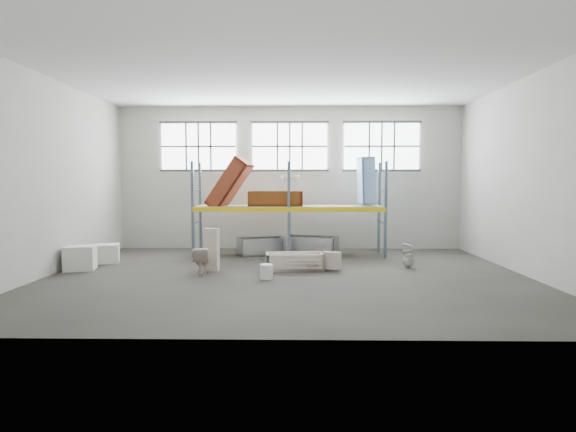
{
  "coord_description": "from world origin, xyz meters",
  "views": [
    {
      "loc": [
        0.25,
        -12.06,
        2.35
      ],
      "look_at": [
        0.0,
        1.5,
        1.4
      ],
      "focal_mm": 30.13,
      "sensor_mm": 36.0,
      "label": 1
    }
  ],
  "objects_px": {
    "rust_tub_flat": "(276,199)",
    "blue_tub_upright": "(366,181)",
    "bathtub_beige": "(295,261)",
    "toilet_white": "(408,255)",
    "steel_tub_left": "(262,246)",
    "cistern_tall": "(212,250)",
    "steel_tub_right": "(311,246)",
    "bucket": "(266,272)",
    "toilet_beige": "(201,261)",
    "carton_near": "(80,258)"
  },
  "relations": [
    {
      "from": "bathtub_beige",
      "to": "rust_tub_flat",
      "type": "relative_size",
      "value": 0.89
    },
    {
      "from": "cistern_tall",
      "to": "rust_tub_flat",
      "type": "bearing_deg",
      "value": 70.33
    },
    {
      "from": "bathtub_beige",
      "to": "carton_near",
      "type": "bearing_deg",
      "value": 175.87
    },
    {
      "from": "bucket",
      "to": "carton_near",
      "type": "bearing_deg",
      "value": 167.61
    },
    {
      "from": "blue_tub_upright",
      "to": "toilet_beige",
      "type": "bearing_deg",
      "value": -142.44
    },
    {
      "from": "bathtub_beige",
      "to": "toilet_white",
      "type": "distance_m",
      "value": 3.15
    },
    {
      "from": "cistern_tall",
      "to": "rust_tub_flat",
      "type": "relative_size",
      "value": 0.65
    },
    {
      "from": "toilet_beige",
      "to": "carton_near",
      "type": "height_order",
      "value": "toilet_beige"
    },
    {
      "from": "blue_tub_upright",
      "to": "carton_near",
      "type": "relative_size",
      "value": 2.0
    },
    {
      "from": "rust_tub_flat",
      "to": "carton_near",
      "type": "relative_size",
      "value": 2.27
    },
    {
      "from": "toilet_beige",
      "to": "rust_tub_flat",
      "type": "height_order",
      "value": "rust_tub_flat"
    },
    {
      "from": "steel_tub_right",
      "to": "rust_tub_flat",
      "type": "height_order",
      "value": "rust_tub_flat"
    },
    {
      "from": "steel_tub_left",
      "to": "blue_tub_upright",
      "type": "distance_m",
      "value": 3.98
    },
    {
      "from": "steel_tub_left",
      "to": "steel_tub_right",
      "type": "height_order",
      "value": "steel_tub_right"
    },
    {
      "from": "toilet_white",
      "to": "bathtub_beige",
      "type": "bearing_deg",
      "value": -68.28
    },
    {
      "from": "bucket",
      "to": "steel_tub_right",
      "type": "bearing_deg",
      "value": 72.81
    },
    {
      "from": "toilet_white",
      "to": "rust_tub_flat",
      "type": "xyz_separation_m",
      "value": [
        -3.74,
        2.25,
        1.48
      ]
    },
    {
      "from": "steel_tub_left",
      "to": "bucket",
      "type": "xyz_separation_m",
      "value": [
        0.39,
        -3.96,
        -0.1
      ]
    },
    {
      "from": "toilet_beige",
      "to": "bucket",
      "type": "distance_m",
      "value": 1.76
    },
    {
      "from": "rust_tub_flat",
      "to": "bucket",
      "type": "height_order",
      "value": "rust_tub_flat"
    },
    {
      "from": "toilet_beige",
      "to": "cistern_tall",
      "type": "relative_size",
      "value": 0.63
    },
    {
      "from": "blue_tub_upright",
      "to": "carton_near",
      "type": "distance_m",
      "value": 8.82
    },
    {
      "from": "cistern_tall",
      "to": "bathtub_beige",
      "type": "bearing_deg",
      "value": 14.65
    },
    {
      "from": "bathtub_beige",
      "to": "toilet_beige",
      "type": "distance_m",
      "value": 2.48
    },
    {
      "from": "toilet_beige",
      "to": "carton_near",
      "type": "bearing_deg",
      "value": -16.08
    },
    {
      "from": "steel_tub_left",
      "to": "rust_tub_flat",
      "type": "relative_size",
      "value": 0.88
    },
    {
      "from": "rust_tub_flat",
      "to": "blue_tub_upright",
      "type": "bearing_deg",
      "value": 4.21
    },
    {
      "from": "blue_tub_upright",
      "to": "carton_near",
      "type": "xyz_separation_m",
      "value": [
        -8.05,
        -2.96,
        -2.07
      ]
    },
    {
      "from": "toilet_beige",
      "to": "toilet_white",
      "type": "xyz_separation_m",
      "value": [
        5.49,
        1.12,
        -0.01
      ]
    },
    {
      "from": "cistern_tall",
      "to": "toilet_white",
      "type": "relative_size",
      "value": 1.65
    },
    {
      "from": "toilet_beige",
      "to": "steel_tub_right",
      "type": "bearing_deg",
      "value": -136.08
    },
    {
      "from": "steel_tub_right",
      "to": "carton_near",
      "type": "height_order",
      "value": "carton_near"
    },
    {
      "from": "toilet_white",
      "to": "bucket",
      "type": "relative_size",
      "value": 1.9
    },
    {
      "from": "bucket",
      "to": "toilet_white",
      "type": "bearing_deg",
      "value": 22.86
    },
    {
      "from": "bucket",
      "to": "bathtub_beige",
      "type": "bearing_deg",
      "value": 61.43
    },
    {
      "from": "steel_tub_left",
      "to": "rust_tub_flat",
      "type": "distance_m",
      "value": 1.61
    },
    {
      "from": "toilet_white",
      "to": "bucket",
      "type": "xyz_separation_m",
      "value": [
        -3.81,
        -1.61,
        -0.16
      ]
    },
    {
      "from": "steel_tub_right",
      "to": "bucket",
      "type": "xyz_separation_m",
      "value": [
        -1.19,
        -3.86,
        -0.13
      ]
    },
    {
      "from": "bathtub_beige",
      "to": "blue_tub_upright",
      "type": "bearing_deg",
      "value": 45.43
    },
    {
      "from": "steel_tub_right",
      "to": "bucket",
      "type": "bearing_deg",
      "value": -107.19
    },
    {
      "from": "toilet_beige",
      "to": "rust_tub_flat",
      "type": "relative_size",
      "value": 0.41
    },
    {
      "from": "cistern_tall",
      "to": "toilet_white",
      "type": "xyz_separation_m",
      "value": [
        5.33,
        0.54,
        -0.22
      ]
    },
    {
      "from": "steel_tub_right",
      "to": "blue_tub_upright",
      "type": "relative_size",
      "value": 1.1
    },
    {
      "from": "cistern_tall",
      "to": "steel_tub_right",
      "type": "distance_m",
      "value": 3.9
    },
    {
      "from": "rust_tub_flat",
      "to": "bucket",
      "type": "xyz_separation_m",
      "value": [
        -0.07,
        -3.86,
        -1.64
      ]
    },
    {
      "from": "steel_tub_left",
      "to": "rust_tub_flat",
      "type": "xyz_separation_m",
      "value": [
        0.46,
        -0.1,
        1.54
      ]
    },
    {
      "from": "rust_tub_flat",
      "to": "bucket",
      "type": "distance_m",
      "value": 4.19
    },
    {
      "from": "toilet_white",
      "to": "steel_tub_left",
      "type": "xyz_separation_m",
      "value": [
        -4.2,
        2.35,
        -0.06
      ]
    },
    {
      "from": "toilet_beige",
      "to": "bucket",
      "type": "height_order",
      "value": "toilet_beige"
    },
    {
      "from": "cistern_tall",
      "to": "steel_tub_left",
      "type": "xyz_separation_m",
      "value": [
        1.13,
        2.89,
        -0.29
      ]
    }
  ]
}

